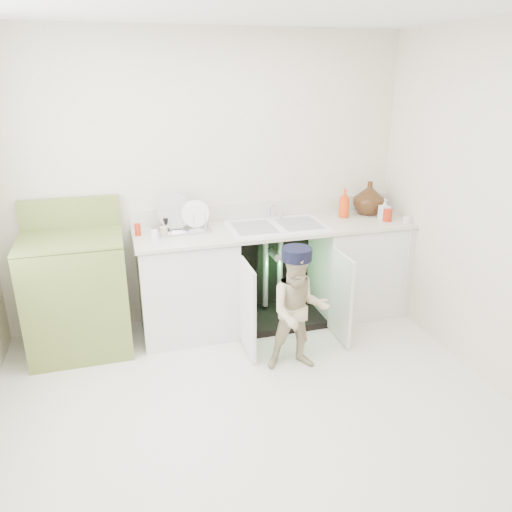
{
  "coord_description": "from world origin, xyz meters",
  "views": [
    {
      "loc": [
        -0.77,
        -2.71,
        2.18
      ],
      "look_at": [
        0.22,
        0.7,
        0.84
      ],
      "focal_mm": 35.0,
      "sensor_mm": 36.0,
      "label": 1
    }
  ],
  "objects": [
    {
      "name": "ground",
      "position": [
        0.0,
        0.0,
        0.0
      ],
      "size": [
        3.5,
        3.5,
        0.0
      ],
      "primitive_type": "plane",
      "color": "beige",
      "rests_on": "ground"
    },
    {
      "name": "room_shell",
      "position": [
        0.0,
        0.0,
        1.25
      ],
      "size": [
        6.0,
        5.5,
        1.26
      ],
      "color": "beige",
      "rests_on": "ground"
    },
    {
      "name": "counter_run",
      "position": [
        0.57,
        1.21,
        0.47
      ],
      "size": [
        2.44,
        1.02,
        1.2
      ],
      "color": "silver",
      "rests_on": "ground"
    },
    {
      "name": "avocado_stove",
      "position": [
        -1.14,
        1.18,
        0.5
      ],
      "size": [
        0.78,
        0.65,
        1.21
      ],
      "color": "olive",
      "rests_on": "ground"
    },
    {
      "name": "repair_worker",
      "position": [
        0.47,
        0.41,
        0.49
      ],
      "size": [
        0.52,
        0.67,
        0.98
      ],
      "rotation": [
        0.0,
        0.0,
        -0.17
      ],
      "color": "beige",
      "rests_on": "ground"
    }
  ]
}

